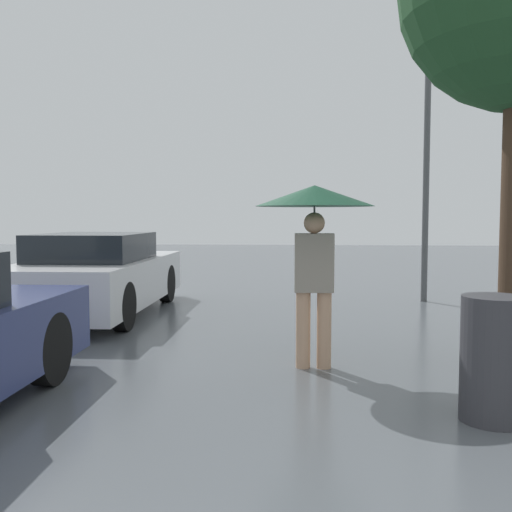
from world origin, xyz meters
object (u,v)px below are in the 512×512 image
at_px(parked_car_farthest, 98,275).
at_px(street_lamp, 427,114).
at_px(pedestrian, 314,217).
at_px(trash_bin, 494,359).

relative_size(parked_car_farthest, street_lamp, 0.83).
bearing_deg(parked_car_farthest, pedestrian, -42.55).
bearing_deg(pedestrian, trash_bin, -47.87).
bearing_deg(trash_bin, parked_car_farthest, 135.85).
bearing_deg(street_lamp, trash_bin, -98.09).
relative_size(parked_car_farthest, trash_bin, 4.51).
distance_m(pedestrian, street_lamp, 5.42).
xyz_separation_m(pedestrian, street_lamp, (2.13, 4.64, 1.80)).
xyz_separation_m(parked_car_farthest, street_lamp, (5.36, 1.68, 2.71)).
distance_m(parked_car_farthest, street_lamp, 6.24).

